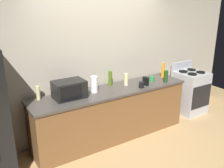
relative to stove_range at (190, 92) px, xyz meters
The scene contains 14 objects.
ground_plane 2.09m from the stove_range, 168.70° to the right, with size 8.00×8.00×0.00m, color tan.
back_wall 2.23m from the stove_range, 168.41° to the left, with size 6.40×0.10×2.70m, color #B2A893.
counter_run 2.00m from the stove_range, behind, with size 2.84×0.64×0.90m.
stove_range is the anchor object (origin of this frame).
microwave 2.81m from the stove_range, behind, with size 0.48×0.35×0.27m.
paper_towel_roll 2.38m from the stove_range, behind, with size 0.12×0.12×0.27m, color white.
cordless_phone 1.47m from the stove_range, behind, with size 0.05×0.11×0.15m, color black.
bottle_dish_soap 0.96m from the stove_range, behind, with size 0.06×0.06×0.29m, color orange.
bottle_wine 1.10m from the stove_range, 168.94° to the right, with size 0.08×0.08×0.22m, color #1E3F19.
bottle_hand_soap 1.75m from the stove_range, behind, with size 0.08×0.08×0.21m, color beige.
bottle_vinegar 3.24m from the stove_range, behind, with size 0.06×0.06×0.22m, color beige.
bottle_olive_oil 2.00m from the stove_range, behind, with size 0.07×0.07×0.26m, color #4C6B19.
mug_green 1.22m from the stove_range, behind, with size 0.08×0.08×0.10m, color #2D8C47.
mug_black 1.61m from the stove_range, behind, with size 0.09×0.09×0.10m, color black.
Camera 1 is at (-2.14, -2.94, 2.32)m, focal length 39.83 mm.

